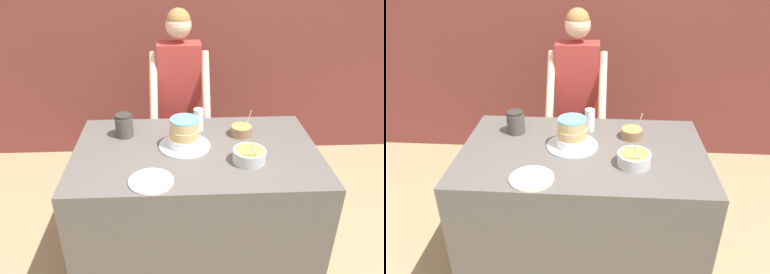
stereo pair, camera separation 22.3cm
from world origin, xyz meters
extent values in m
cube|color=brown|center=(0.00, 2.08, 1.30)|extent=(10.00, 0.05, 2.60)
cube|color=#5B5651|center=(0.00, 0.46, 0.46)|extent=(1.53, 0.93, 0.92)
cylinder|color=#2D2D38|center=(-0.16, 1.29, 0.39)|extent=(0.10, 0.10, 0.79)
cylinder|color=#2D2D38|center=(-0.01, 1.29, 0.39)|extent=(0.10, 0.10, 0.79)
cube|color=#B23833|center=(-0.09, 1.29, 1.08)|extent=(0.34, 0.19, 0.59)
cylinder|color=beige|center=(-0.29, 1.13, 1.08)|extent=(0.06, 0.37, 0.49)
cylinder|color=beige|center=(0.11, 1.13, 1.08)|extent=(0.06, 0.37, 0.49)
sphere|color=beige|center=(-0.09, 1.29, 1.51)|extent=(0.20, 0.20, 0.20)
sphere|color=olive|center=(-0.09, 1.29, 1.54)|extent=(0.18, 0.18, 0.18)
cylinder|color=silver|center=(-0.07, 0.51, 0.92)|extent=(0.33, 0.33, 0.01)
cylinder|color=white|center=(-0.07, 0.51, 0.96)|extent=(0.20, 0.20, 0.06)
cylinder|color=#DBB275|center=(-0.07, 0.51, 1.01)|extent=(0.19, 0.19, 0.06)
cylinder|color=#DBB275|center=(-0.07, 0.51, 1.07)|extent=(0.18, 0.18, 0.06)
cylinder|color=#60B7E0|center=(-0.07, 0.51, 1.10)|extent=(0.18, 0.18, 0.01)
cylinder|color=#936B4C|center=(0.31, 0.65, 0.95)|extent=(0.14, 0.14, 0.06)
cylinder|color=#F2DB4C|center=(0.31, 0.65, 0.97)|extent=(0.12, 0.12, 0.01)
cylinder|color=silver|center=(0.36, 0.67, 1.01)|extent=(0.03, 0.06, 0.17)
cylinder|color=silver|center=(0.30, 0.31, 0.95)|extent=(0.19, 0.19, 0.08)
cylinder|color=olive|center=(0.30, 0.31, 0.99)|extent=(0.17, 0.17, 0.01)
cylinder|color=silver|center=(0.33, 0.25, 1.01)|extent=(0.08, 0.03, 0.16)
cylinder|color=silver|center=(0.03, 0.73, 1.00)|extent=(0.07, 0.07, 0.16)
cylinder|color=white|center=(-0.26, 0.13, 0.92)|extent=(0.25, 0.25, 0.01)
cylinder|color=#4C4742|center=(-0.46, 0.67, 0.99)|extent=(0.12, 0.12, 0.14)
cylinder|color=#322D28|center=(-0.46, 0.67, 1.06)|extent=(0.11, 0.11, 0.02)
camera|label=1|loc=(-0.12, -1.55, 2.09)|focal=35.00mm
camera|label=2|loc=(0.10, -1.55, 2.09)|focal=35.00mm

